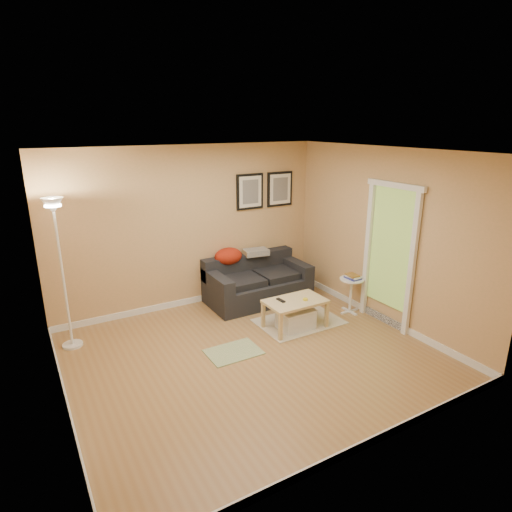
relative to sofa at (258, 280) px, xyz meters
name	(u,v)px	position (x,y,z in m)	size (l,w,h in m)	color
floor	(252,355)	(-0.98, -1.53, -0.38)	(4.50, 4.50, 0.00)	olive
ceiling	(251,152)	(-0.98, -1.53, 2.23)	(4.50, 4.50, 0.00)	white
wall_back	(191,228)	(-0.98, 0.47, 0.92)	(4.50, 4.50, 0.00)	tan
wall_front	(369,326)	(-0.98, -3.53, 0.92)	(4.50, 4.50, 0.00)	tan
wall_left	(50,297)	(-3.23, -1.53, 0.92)	(4.00, 4.00, 0.00)	tan
wall_right	(385,237)	(1.27, -1.53, 0.92)	(4.00, 4.00, 0.00)	tan
baseboard_back	(194,300)	(-0.98, 0.46, -0.33)	(4.50, 0.02, 0.10)	white
baseboard_front	(358,448)	(-0.98, -3.52, -0.33)	(4.50, 0.02, 0.10)	white
baseboard_left	(68,406)	(-3.22, -1.53, -0.33)	(0.02, 4.00, 0.10)	white
baseboard_right	(377,315)	(1.26, -1.53, -0.33)	(0.02, 4.00, 0.10)	white
sofa	(258,280)	(0.00, 0.00, 0.00)	(1.70, 0.90, 0.75)	black
red_throw	(228,256)	(-0.39, 0.32, 0.40)	(0.48, 0.36, 0.28)	#AA300F
plaid_throw	(256,252)	(0.11, 0.26, 0.41)	(0.42, 0.26, 0.10)	tan
framed_print_left	(250,192)	(0.10, 0.45, 1.43)	(0.50, 0.04, 0.60)	black
framed_print_right	(280,189)	(0.70, 0.45, 1.43)	(0.50, 0.04, 0.60)	black
area_rug	(299,321)	(0.13, -1.03, -0.37)	(1.25, 0.85, 0.01)	beige
green_runner	(233,352)	(-1.16, -1.34, -0.37)	(0.70, 0.50, 0.01)	#668C4C
coffee_table	(295,314)	(-0.04, -1.15, -0.16)	(0.88, 0.54, 0.44)	#D8C183
remote_control	(281,300)	(-0.24, -1.06, 0.07)	(0.05, 0.16, 0.02)	black
tape_roll	(305,299)	(0.09, -1.22, 0.08)	(0.07, 0.07, 0.03)	yellow
storage_bin	(296,319)	(-0.05, -1.19, -0.22)	(0.51, 0.38, 0.32)	white
side_table	(351,296)	(1.04, -1.14, -0.09)	(0.37, 0.37, 0.57)	white
book_stack	(353,276)	(1.05, -1.15, 0.23)	(0.17, 0.23, 0.07)	navy
floor_lamp	(63,279)	(-2.98, -0.08, 0.59)	(0.27, 0.27, 2.05)	white
doorway	(388,258)	(1.22, -1.68, 0.65)	(0.12, 1.01, 2.13)	white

